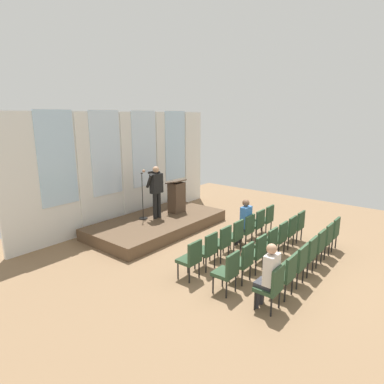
# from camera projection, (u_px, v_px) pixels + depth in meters

# --- Properties ---
(ground_plane) EXTENTS (14.40, 14.40, 0.00)m
(ground_plane) POSITION_uv_depth(u_px,v_px,m) (271.00, 264.00, 8.32)
(ground_plane) COLOR #846647
(rear_partition) EXTENTS (8.36, 0.14, 3.86)m
(rear_partition) POSITION_uv_depth(u_px,v_px,m) (127.00, 166.00, 11.28)
(rear_partition) COLOR silver
(rear_partition) RESTS_ON ground
(stage_platform) EXTENTS (4.51, 2.37, 0.37)m
(stage_platform) POSITION_uv_depth(u_px,v_px,m) (158.00, 224.00, 10.76)
(stage_platform) COLOR brown
(stage_platform) RESTS_ON ground
(speaker) EXTENTS (0.50, 0.69, 1.73)m
(speaker) POSITION_uv_depth(u_px,v_px,m) (156.00, 188.00, 10.61)
(speaker) COLOR black
(speaker) RESTS_ON stage_platform
(mic_stand) EXTENTS (0.28, 0.28, 1.55)m
(mic_stand) POSITION_uv_depth(u_px,v_px,m) (143.00, 209.00, 10.65)
(mic_stand) COLOR black
(mic_stand) RESTS_ON stage_platform
(lectern) EXTENTS (0.60, 0.48, 1.16)m
(lectern) POSITION_uv_depth(u_px,v_px,m) (177.00, 197.00, 11.36)
(lectern) COLOR #4C3828
(lectern) RESTS_ON stage_platform
(chair_r0_c0) EXTENTS (0.46, 0.44, 0.94)m
(chair_r0_c0) POSITION_uv_depth(u_px,v_px,m) (191.00, 257.00, 7.43)
(chair_r0_c0) COLOR black
(chair_r0_c0) RESTS_ON ground
(chair_r0_c1) EXTENTS (0.46, 0.44, 0.94)m
(chair_r0_c1) POSITION_uv_depth(u_px,v_px,m) (207.00, 249.00, 7.91)
(chair_r0_c1) COLOR black
(chair_r0_c1) RESTS_ON ground
(chair_r0_c2) EXTENTS (0.46, 0.44, 0.94)m
(chair_r0_c2) POSITION_uv_depth(u_px,v_px,m) (222.00, 241.00, 8.39)
(chair_r0_c2) COLOR black
(chair_r0_c2) RESTS_ON ground
(chair_r0_c3) EXTENTS (0.46, 0.44, 0.94)m
(chair_r0_c3) POSITION_uv_depth(u_px,v_px,m) (235.00, 234.00, 8.86)
(chair_r0_c3) COLOR black
(chair_r0_c3) RESTS_ON ground
(chair_r0_c4) EXTENTS (0.46, 0.44, 0.94)m
(chair_r0_c4) POSITION_uv_depth(u_px,v_px,m) (246.00, 228.00, 9.34)
(chair_r0_c4) COLOR black
(chair_r0_c4) RESTS_ON ground
(audience_r0_c4) EXTENTS (0.36, 0.39, 1.38)m
(audience_r0_c4) POSITION_uv_depth(u_px,v_px,m) (244.00, 220.00, 9.34)
(audience_r0_c4) COLOR #2D2D33
(audience_r0_c4) RESTS_ON ground
(chair_r0_c5) EXTENTS (0.46, 0.44, 0.94)m
(chair_r0_c5) POSITION_uv_depth(u_px,v_px,m) (257.00, 223.00, 9.82)
(chair_r0_c5) COLOR black
(chair_r0_c5) RESTS_ON ground
(chair_r0_c6) EXTENTS (0.46, 0.44, 0.94)m
(chair_r0_c6) POSITION_uv_depth(u_px,v_px,m) (266.00, 218.00, 10.29)
(chair_r0_c6) COLOR black
(chair_r0_c6) RESTS_ON ground
(chair_r1_c0) EXTENTS (0.46, 0.44, 0.94)m
(chair_r1_c0) POSITION_uv_depth(u_px,v_px,m) (228.00, 270.00, 6.82)
(chair_r1_c0) COLOR black
(chair_r1_c0) RESTS_ON ground
(chair_r1_c1) EXTENTS (0.46, 0.44, 0.94)m
(chair_r1_c1) POSITION_uv_depth(u_px,v_px,m) (243.00, 260.00, 7.30)
(chair_r1_c1) COLOR black
(chair_r1_c1) RESTS_ON ground
(chair_r1_c2) EXTENTS (0.46, 0.44, 0.94)m
(chair_r1_c2) POSITION_uv_depth(u_px,v_px,m) (257.00, 251.00, 7.78)
(chair_r1_c2) COLOR black
(chair_r1_c2) RESTS_ON ground
(chair_r1_c3) EXTENTS (0.46, 0.44, 0.94)m
(chair_r1_c3) POSITION_uv_depth(u_px,v_px,m) (268.00, 243.00, 8.26)
(chair_r1_c3) COLOR black
(chair_r1_c3) RESTS_ON ground
(chair_r1_c4) EXTENTS (0.46, 0.44, 0.94)m
(chair_r1_c4) POSITION_uv_depth(u_px,v_px,m) (279.00, 236.00, 8.73)
(chair_r1_c4) COLOR black
(chair_r1_c4) RESTS_ON ground
(chair_r1_c5) EXTENTS (0.46, 0.44, 0.94)m
(chair_r1_c5) POSITION_uv_depth(u_px,v_px,m) (288.00, 230.00, 9.21)
(chair_r1_c5) COLOR black
(chair_r1_c5) RESTS_ON ground
(chair_r1_c6) EXTENTS (0.46, 0.44, 0.94)m
(chair_r1_c6) POSITION_uv_depth(u_px,v_px,m) (297.00, 224.00, 9.69)
(chair_r1_c6) COLOR black
(chair_r1_c6) RESTS_ON ground
(chair_r2_c0) EXTENTS (0.46, 0.44, 0.94)m
(chair_r2_c0) POSITION_uv_depth(u_px,v_px,m) (272.00, 285.00, 6.22)
(chair_r2_c0) COLOR black
(chair_r2_c0) RESTS_ON ground
(audience_r2_c0) EXTENTS (0.36, 0.39, 1.37)m
(audience_r2_c0) POSITION_uv_depth(u_px,v_px,m) (269.00, 273.00, 6.21)
(audience_r2_c0) COLOR #2D2D33
(audience_r2_c0) RESTS_ON ground
(chair_r2_c1) EXTENTS (0.46, 0.44, 0.94)m
(chair_r2_c1) POSITION_uv_depth(u_px,v_px,m) (285.00, 273.00, 6.69)
(chair_r2_c1) COLOR black
(chair_r2_c1) RESTS_ON ground
(chair_r2_c2) EXTENTS (0.46, 0.44, 0.94)m
(chair_r2_c2) POSITION_uv_depth(u_px,v_px,m) (297.00, 263.00, 7.17)
(chair_r2_c2) COLOR black
(chair_r2_c2) RESTS_ON ground
(chair_r2_c3) EXTENTS (0.46, 0.44, 0.94)m
(chair_r2_c3) POSITION_uv_depth(u_px,v_px,m) (307.00, 253.00, 7.65)
(chair_r2_c3) COLOR black
(chair_r2_c3) RESTS_ON ground
(chair_r2_c4) EXTENTS (0.46, 0.44, 0.94)m
(chair_r2_c4) POSITION_uv_depth(u_px,v_px,m) (316.00, 245.00, 8.12)
(chair_r2_c4) COLOR black
(chair_r2_c4) RESTS_ON ground
(chair_r2_c5) EXTENTS (0.46, 0.44, 0.94)m
(chair_r2_c5) POSITION_uv_depth(u_px,v_px,m) (324.00, 238.00, 8.60)
(chair_r2_c5) COLOR black
(chair_r2_c5) RESTS_ON ground
(chair_r2_c6) EXTENTS (0.46, 0.44, 0.94)m
(chair_r2_c6) POSITION_uv_depth(u_px,v_px,m) (332.00, 232.00, 9.08)
(chair_r2_c6) COLOR black
(chair_r2_c6) RESTS_ON ground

